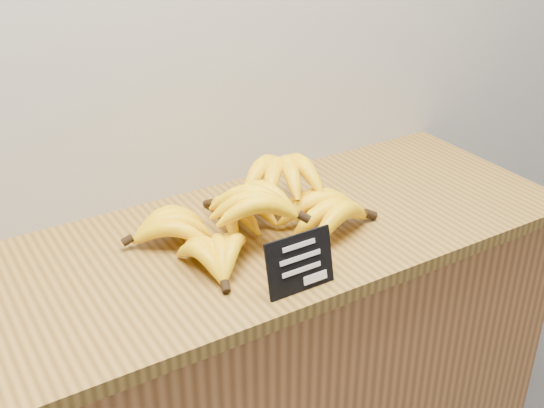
{
  "coord_description": "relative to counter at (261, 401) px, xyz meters",
  "views": [
    {
      "loc": [
        -0.8,
        1.67,
        1.66
      ],
      "look_at": [
        -0.18,
        2.7,
        1.02
      ],
      "focal_mm": 45.0,
      "sensor_mm": 36.0,
      "label": 1
    }
  ],
  "objects": [
    {
      "name": "counter",
      "position": [
        0.0,
        0.0,
        0.0
      ],
      "size": [
        1.38,
        0.5,
        0.9
      ],
      "primitive_type": "cube",
      "color": "#AB6D37",
      "rests_on": "ground"
    },
    {
      "name": "banana_pile",
      "position": [
        0.0,
        -0.0,
        0.53
      ],
      "size": [
        0.51,
        0.39,
        0.12
      ],
      "color": "yellow",
      "rests_on": "counter_top"
    },
    {
      "name": "chalkboard_sign",
      "position": [
        -0.04,
        -0.22,
        0.53
      ],
      "size": [
        0.14,
        0.03,
        0.11
      ],
      "primitive_type": "cube",
      "rotation": [
        -0.22,
        0.0,
        0.0
      ],
      "color": "black",
      "rests_on": "counter_top"
    },
    {
      "name": "counter_top",
      "position": [
        0.0,
        0.0,
        0.47
      ],
      "size": [
        1.38,
        0.54,
        0.03
      ],
      "primitive_type": "cube",
      "color": "olive",
      "rests_on": "counter"
    }
  ]
}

